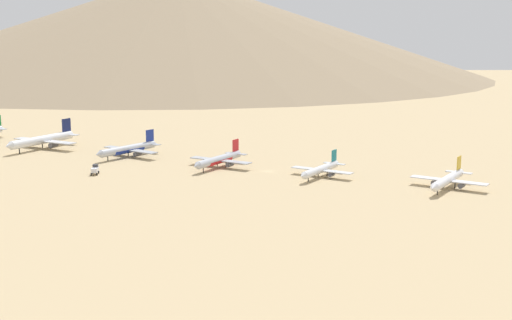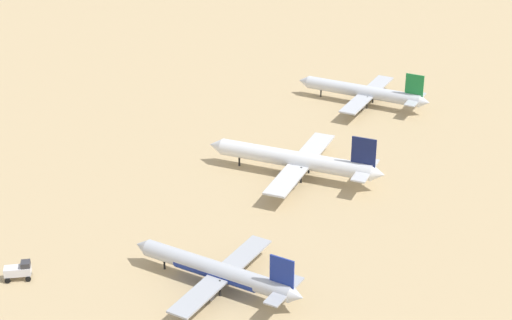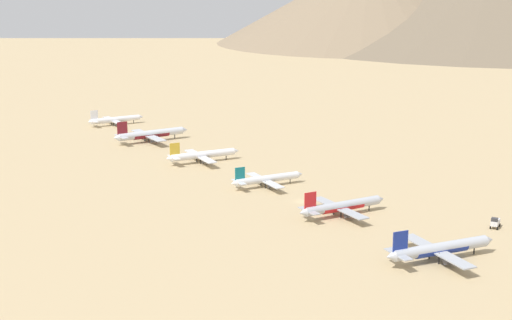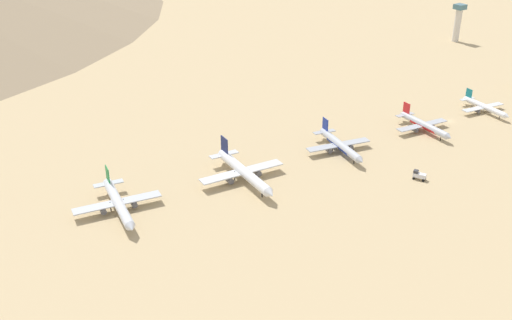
{
  "view_description": "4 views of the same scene",
  "coord_description": "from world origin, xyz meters",
  "px_view_note": "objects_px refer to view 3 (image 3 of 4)",
  "views": [
    {
      "loc": [
        256.64,
        114.86,
        58.14
      ],
      "look_at": [
        -5.44,
        -7.77,
        3.23
      ],
      "focal_mm": 48.44,
      "sensor_mm": 36.0,
      "label": 1
    },
    {
      "loc": [
        -56.5,
        58.43,
        94.86
      ],
      "look_at": [
        4.79,
        -115.71,
        6.42
      ],
      "focal_mm": 60.19,
      "sensor_mm": 36.0,
      "label": 2
    },
    {
      "loc": [
        -170.51,
        -220.54,
        83.79
      ],
      "look_at": [
        10.34,
        44.63,
        5.63
      ],
      "focal_mm": 54.5,
      "sensor_mm": 36.0,
      "label": 3
    },
    {
      "loc": [
        178.35,
        -234.88,
        115.48
      ],
      "look_at": [
        -5.69,
        -115.02,
        6.52
      ],
      "focal_mm": 41.2,
      "sensor_mm": 36.0,
      "label": 4
    }
  ],
  "objects_px": {
    "parked_jet_5": "(202,155)",
    "service_truck": "(495,222)",
    "parked_jet_4": "(267,179)",
    "parked_jet_6": "(150,134)",
    "parked_jet_2": "(440,249)",
    "parked_jet_3": "(342,206)",
    "parked_jet_7": "(115,120)"
  },
  "relations": [
    {
      "from": "parked_jet_5",
      "to": "service_truck",
      "type": "relative_size",
      "value": 6.23
    },
    {
      "from": "parked_jet_3",
      "to": "service_truck",
      "type": "height_order",
      "value": "parked_jet_3"
    },
    {
      "from": "parked_jet_2",
      "to": "parked_jet_3",
      "type": "relative_size",
      "value": 1.06
    },
    {
      "from": "parked_jet_5",
      "to": "service_truck",
      "type": "bearing_deg",
      "value": -75.6
    },
    {
      "from": "parked_jet_5",
      "to": "service_truck",
      "type": "xyz_separation_m",
      "value": [
        34.61,
        -134.78,
        -1.37
      ]
    },
    {
      "from": "parked_jet_2",
      "to": "parked_jet_6",
      "type": "bearing_deg",
      "value": 88.78
    },
    {
      "from": "parked_jet_6",
      "to": "parked_jet_7",
      "type": "relative_size",
      "value": 1.25
    },
    {
      "from": "service_truck",
      "to": "parked_jet_5",
      "type": "bearing_deg",
      "value": 104.4
    },
    {
      "from": "parked_jet_2",
      "to": "service_truck",
      "type": "bearing_deg",
      "value": 15.39
    },
    {
      "from": "parked_jet_5",
      "to": "service_truck",
      "type": "distance_m",
      "value": 139.16
    },
    {
      "from": "parked_jet_3",
      "to": "parked_jet_6",
      "type": "height_order",
      "value": "parked_jet_6"
    },
    {
      "from": "parked_jet_2",
      "to": "parked_jet_4",
      "type": "distance_m",
      "value": 95.87
    },
    {
      "from": "service_truck",
      "to": "parked_jet_7",
      "type": "bearing_deg",
      "value": 97.32
    },
    {
      "from": "parked_jet_7",
      "to": "parked_jet_3",
      "type": "bearing_deg",
      "value": -90.94
    },
    {
      "from": "parked_jet_6",
      "to": "parked_jet_3",
      "type": "bearing_deg",
      "value": -89.94
    },
    {
      "from": "parked_jet_2",
      "to": "parked_jet_4",
      "type": "height_order",
      "value": "parked_jet_2"
    },
    {
      "from": "parked_jet_6",
      "to": "service_truck",
      "type": "distance_m",
      "value": 190.28
    },
    {
      "from": "service_truck",
      "to": "parked_jet_4",
      "type": "bearing_deg",
      "value": 111.65
    },
    {
      "from": "parked_jet_4",
      "to": "service_truck",
      "type": "distance_m",
      "value": 91.75
    },
    {
      "from": "parked_jet_5",
      "to": "parked_jet_6",
      "type": "xyz_separation_m",
      "value": [
        0.69,
        52.44,
        0.45
      ]
    },
    {
      "from": "parked_jet_2",
      "to": "service_truck",
      "type": "distance_m",
      "value": 39.59
    },
    {
      "from": "parked_jet_5",
      "to": "parked_jet_2",
      "type": "bearing_deg",
      "value": -91.39
    },
    {
      "from": "parked_jet_4",
      "to": "parked_jet_6",
      "type": "xyz_separation_m",
      "value": [
        -0.07,
        101.95,
        0.76
      ]
    },
    {
      "from": "parked_jet_5",
      "to": "parked_jet_3",
      "type": "bearing_deg",
      "value": -89.49
    },
    {
      "from": "parked_jet_4",
      "to": "parked_jet_7",
      "type": "distance_m",
      "value": 152.23
    },
    {
      "from": "parked_jet_4",
      "to": "service_truck",
      "type": "xyz_separation_m",
      "value": [
        33.85,
        -85.27,
        -1.07
      ]
    },
    {
      "from": "parked_jet_4",
      "to": "parked_jet_6",
      "type": "distance_m",
      "value": 101.95
    },
    {
      "from": "parked_jet_2",
      "to": "parked_jet_7",
      "type": "height_order",
      "value": "parked_jet_2"
    },
    {
      "from": "parked_jet_3",
      "to": "parked_jet_7",
      "type": "xyz_separation_m",
      "value": [
        3.26,
        198.16,
        -0.34
      ]
    },
    {
      "from": "parked_jet_7",
      "to": "parked_jet_5",
      "type": "bearing_deg",
      "value": -92.29
    },
    {
      "from": "parked_jet_3",
      "to": "service_truck",
      "type": "distance_m",
      "value": 51.83
    },
    {
      "from": "parked_jet_6",
      "to": "parked_jet_4",
      "type": "bearing_deg",
      "value": -89.96
    }
  ]
}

